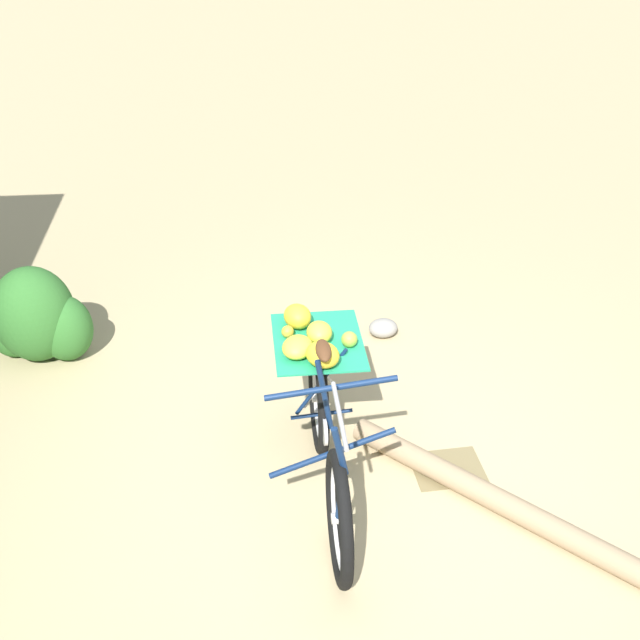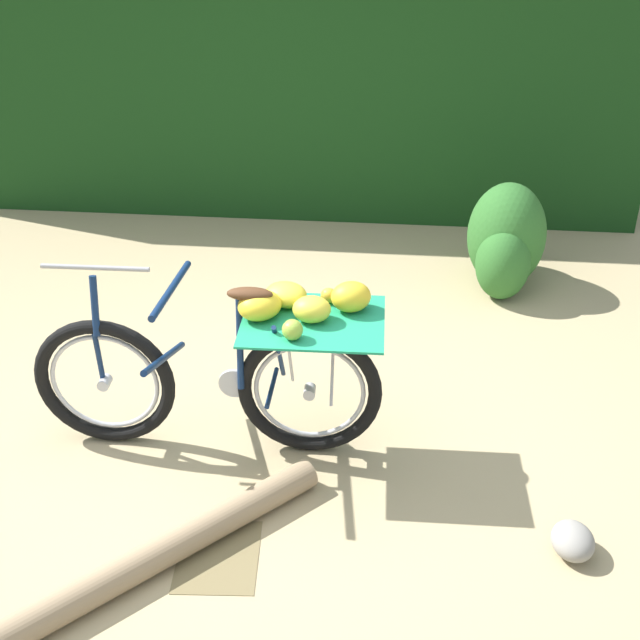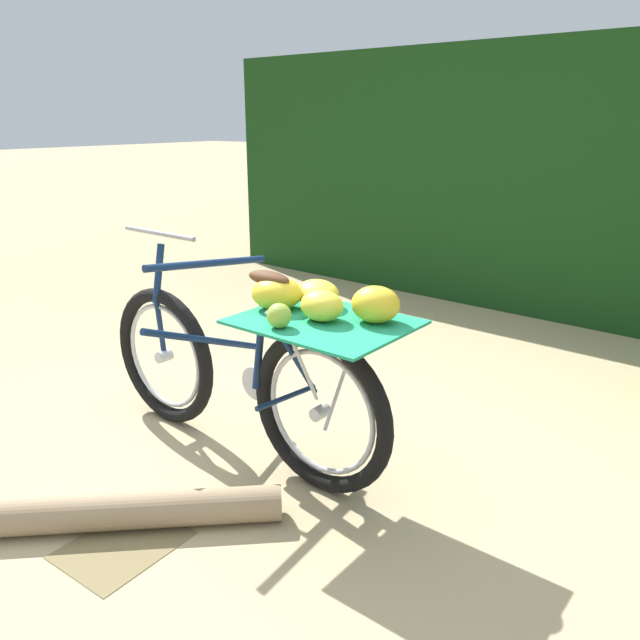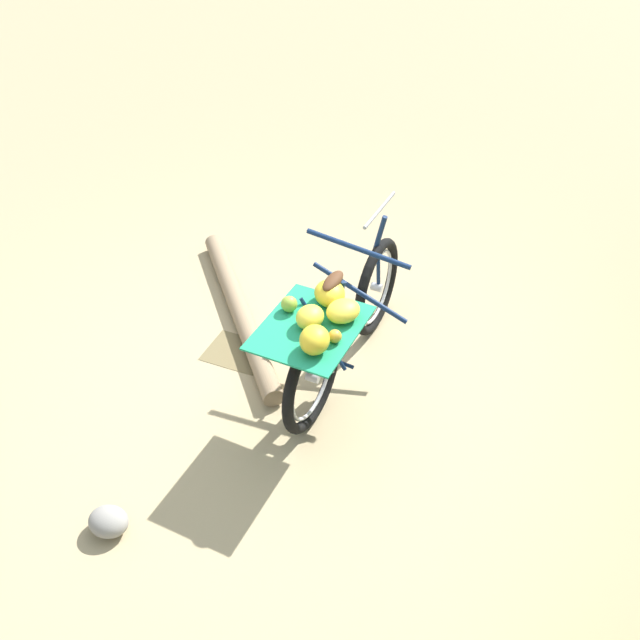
% 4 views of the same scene
% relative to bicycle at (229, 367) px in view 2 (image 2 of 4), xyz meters
% --- Properties ---
extents(ground_plane, '(60.00, 60.00, 0.00)m').
position_rel_bicycle_xyz_m(ground_plane, '(-0.09, -0.04, -0.49)').
color(ground_plane, tan).
extents(foliage_hedge, '(1.33, 5.90, 2.13)m').
position_rel_bicycle_xyz_m(foliage_hedge, '(3.45, -0.06, 0.58)').
color(foliage_hedge, '#143814').
rests_on(foliage_hedge, ground_plane).
extents(bicycle, '(0.71, 1.79, 1.03)m').
position_rel_bicycle_xyz_m(bicycle, '(0.00, 0.00, 0.00)').
color(bicycle, black).
rests_on(bicycle, ground_plane).
extents(fallen_log, '(1.45, 1.63, 0.14)m').
position_rel_bicycle_xyz_m(fallen_log, '(-0.97, 0.36, -0.42)').
color(fallen_log, '#937A5B').
rests_on(fallen_log, ground_plane).
extents(shrub_cluster, '(0.79, 0.54, 0.75)m').
position_rel_bicycle_xyz_m(shrub_cluster, '(1.87, -1.71, -0.16)').
color(shrub_cluster, '#2D6628').
rests_on(shrub_cluster, ground_plane).
extents(path_stone, '(0.23, 0.19, 0.14)m').
position_rel_bicycle_xyz_m(path_stone, '(-0.73, -1.59, -0.42)').
color(path_stone, gray).
rests_on(path_stone, ground_plane).
extents(leaf_litter_patch, '(0.44, 0.36, 0.01)m').
position_rel_bicycle_xyz_m(leaf_litter_patch, '(-0.79, -0.02, -0.49)').
color(leaf_litter_patch, olive).
rests_on(leaf_litter_patch, ground_plane).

